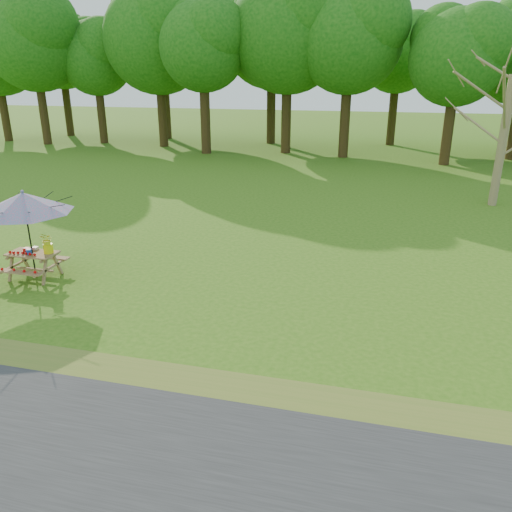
# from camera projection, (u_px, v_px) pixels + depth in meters

# --- Properties ---
(ground) EXTENTS (120.00, 120.00, 0.00)m
(ground) POSITION_uv_depth(u_px,v_px,m) (194.00, 308.00, 11.01)
(ground) COLOR #356713
(ground) RESTS_ON ground
(road) EXTENTS (120.00, 4.00, 0.01)m
(road) POSITION_uv_depth(u_px,v_px,m) (56.00, 473.00, 6.46)
(road) COLOR #2A2A2C
(road) RESTS_ON ground
(drygrass_strip) EXTENTS (120.00, 1.20, 0.01)m
(drygrass_strip) POSITION_uv_depth(u_px,v_px,m) (135.00, 379.00, 8.46)
(drygrass_strip) COLOR olive
(drygrass_strip) RESTS_ON ground
(treeline) EXTENTS (60.00, 12.00, 16.00)m
(treeline) POSITION_uv_depth(u_px,v_px,m) (326.00, 13.00, 28.24)
(treeline) COLOR #0F570E
(treeline) RESTS_ON ground
(picnic_table) EXTENTS (1.20, 1.32, 0.67)m
(picnic_table) POSITION_uv_depth(u_px,v_px,m) (34.00, 265.00, 12.51)
(picnic_table) COLOR #8F5D40
(picnic_table) RESTS_ON ground
(patio_umbrella) EXTENTS (2.31, 2.31, 2.26)m
(patio_umbrella) POSITION_uv_depth(u_px,v_px,m) (24.00, 203.00, 11.95)
(patio_umbrella) COLOR black
(patio_umbrella) RESTS_ON ground
(produce_bins) EXTENTS (0.31, 0.46, 0.13)m
(produce_bins) POSITION_uv_depth(u_px,v_px,m) (30.00, 250.00, 12.40)
(produce_bins) COLOR red
(produce_bins) RESTS_ON picnic_table
(tomatoes_row) EXTENTS (0.77, 0.13, 0.07)m
(tomatoes_row) POSITION_uv_depth(u_px,v_px,m) (22.00, 253.00, 12.25)
(tomatoes_row) COLOR red
(tomatoes_row) RESTS_ON picnic_table
(flower_bucket) EXTENTS (0.37, 0.35, 0.52)m
(flower_bucket) POSITION_uv_depth(u_px,v_px,m) (47.00, 242.00, 12.28)
(flower_bucket) COLOR #FCF60D
(flower_bucket) RESTS_ON picnic_table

